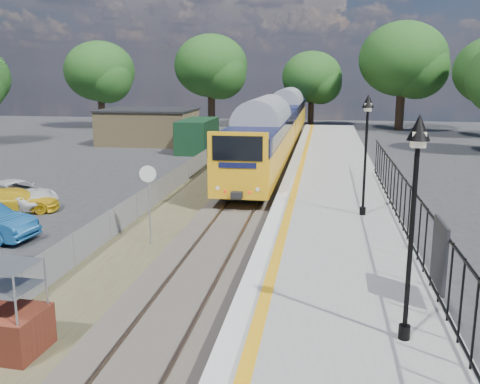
% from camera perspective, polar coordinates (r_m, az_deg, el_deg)
% --- Properties ---
extents(ground, '(120.00, 120.00, 0.00)m').
position_cam_1_polar(ground, '(16.21, -5.14, -10.16)').
color(ground, '#2D2D30').
rests_on(ground, ground).
extents(track_bed, '(5.90, 80.00, 0.29)m').
position_cam_1_polar(track_bed, '(25.28, -0.87, -1.54)').
color(track_bed, '#473F38').
rests_on(track_bed, ground).
extents(platform, '(5.00, 70.00, 0.90)m').
position_cam_1_polar(platform, '(23.22, 9.85, -2.09)').
color(platform, gray).
rests_on(platform, ground).
extents(platform_edge, '(0.90, 70.00, 0.01)m').
position_cam_1_polar(platform_edge, '(23.16, 4.79, -0.83)').
color(platform_edge, silver).
rests_on(platform_edge, platform).
extents(victorian_lamp_south, '(0.44, 0.44, 4.60)m').
position_cam_1_polar(victorian_lamp_south, '(10.81, 18.22, 1.55)').
color(victorian_lamp_south, black).
rests_on(victorian_lamp_south, platform).
extents(victorian_lamp_north, '(0.44, 0.44, 4.60)m').
position_cam_1_polar(victorian_lamp_north, '(20.63, 13.39, 6.80)').
color(victorian_lamp_north, black).
rests_on(victorian_lamp_north, platform).
extents(palisade_fence, '(0.12, 26.00, 2.00)m').
position_cam_1_polar(palisade_fence, '(17.52, 17.93, -2.65)').
color(palisade_fence, black).
rests_on(palisade_fence, platform).
extents(wire_fence, '(0.06, 52.00, 1.20)m').
position_cam_1_polar(wire_fence, '(28.22, -7.53, 0.89)').
color(wire_fence, '#999EA3').
rests_on(wire_fence, ground).
extents(outbuilding, '(10.80, 10.10, 3.12)m').
position_cam_1_polar(outbuilding, '(48.21, -8.80, 6.77)').
color(outbuilding, tan).
rests_on(outbuilding, ground).
extents(tree_line, '(56.80, 43.80, 11.88)m').
position_cam_1_polar(tree_line, '(56.53, 6.80, 12.82)').
color(tree_line, '#332319').
rests_on(tree_line, ground).
extents(train, '(2.82, 40.83, 3.51)m').
position_cam_1_polar(train, '(43.71, 4.09, 7.38)').
color(train, '#F6AC15').
rests_on(train, ground).
extents(brick_plinth, '(1.43, 1.43, 2.18)m').
position_cam_1_polar(brick_plinth, '(13.26, -23.27, -11.61)').
color(brick_plinth, brown).
rests_on(brick_plinth, ground).
extents(speed_sign, '(0.60, 0.17, 3.01)m').
position_cam_1_polar(speed_sign, '(19.66, -9.73, 0.12)').
color(speed_sign, '#999EA3').
rests_on(speed_sign, ground).
extents(car_yellow, '(4.03, 2.52, 1.09)m').
position_cam_1_polar(car_yellow, '(26.57, -22.73, -0.83)').
color(car_yellow, yellow).
rests_on(car_yellow, ground).
extents(car_white, '(4.95, 3.53, 1.25)m').
position_cam_1_polar(car_white, '(27.60, -22.84, -0.20)').
color(car_white, white).
rests_on(car_white, ground).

